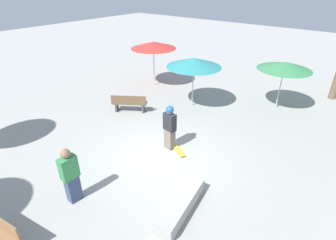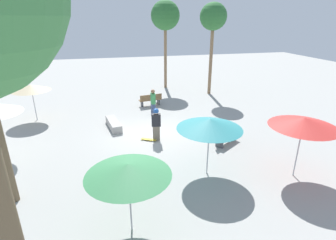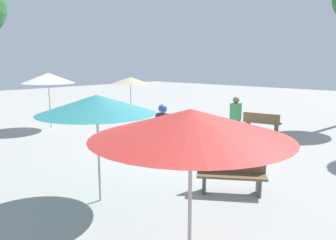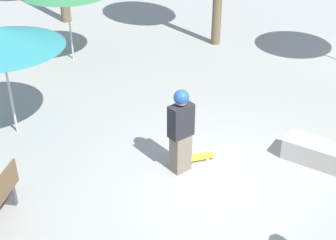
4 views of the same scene
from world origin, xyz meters
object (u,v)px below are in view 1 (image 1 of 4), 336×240
object	(u,v)px
bystander_watching	(70,176)
concrete_ledge	(180,205)
skater_main	(170,126)
shade_umbrella_green	(285,66)
skateboard	(178,150)
shade_umbrella_teal	(194,62)
bench_far	(129,103)
shade_umbrella_red	(153,45)

from	to	relation	value
bystander_watching	concrete_ledge	bearing A→B (deg)	121.14
skater_main	shade_umbrella_green	bearing A→B (deg)	80.63
skateboard	shade_umbrella_green	bearing A→B (deg)	104.69
skateboard	bystander_watching	distance (m)	3.85
shade_umbrella_teal	bystander_watching	distance (m)	7.34
concrete_ledge	bystander_watching	bearing A→B (deg)	-60.02
shade_umbrella_green	bystander_watching	xyz separation A→B (m)	(9.52, -2.45, -1.21)
shade_umbrella_green	bystander_watching	bearing A→B (deg)	-14.43
skater_main	skateboard	size ratio (longest dim) A/B	2.14
bystander_watching	bench_far	bearing A→B (deg)	-149.16
skateboard	concrete_ledge	size ratio (longest dim) A/B	0.38
shade_umbrella_red	shade_umbrella_teal	xyz separation A→B (m)	(0.99, 3.29, -0.14)
shade_umbrella_teal	concrete_ledge	bearing A→B (deg)	31.16
shade_umbrella_green	skateboard	bearing A→B (deg)	-14.48
skater_main	concrete_ledge	distance (m)	3.07
skateboard	shade_umbrella_teal	world-z (taller)	shade_umbrella_teal
skateboard	bystander_watching	size ratio (longest dim) A/B	0.47
skater_main	shade_umbrella_teal	world-z (taller)	shade_umbrella_teal
shade_umbrella_red	bystander_watching	bearing A→B (deg)	26.87
skater_main	bench_far	size ratio (longest dim) A/B	1.08
shade_umbrella_teal	bystander_watching	bearing A→B (deg)	6.74
bystander_watching	shade_umbrella_teal	bearing A→B (deg)	-172.10
concrete_ledge	shade_umbrella_green	size ratio (longest dim) A/B	0.88
skater_main	skateboard	world-z (taller)	skater_main
shade_umbrella_teal	skateboard	bearing A→B (deg)	26.81
skateboard	shade_umbrella_teal	bearing A→B (deg)	145.98
skateboard	concrete_ledge	distance (m)	2.72
skateboard	shade_umbrella_red	xyz separation A→B (m)	(-4.52, -5.08, 2.23)
skater_main	shade_umbrella_red	world-z (taller)	shade_umbrella_red
bench_far	shade_umbrella_green	world-z (taller)	shade_umbrella_green
concrete_ledge	bystander_watching	world-z (taller)	bystander_watching
skater_main	shade_umbrella_teal	bearing A→B (deg)	120.14
shade_umbrella_red	bystander_watching	distance (m)	9.27
skateboard	shade_umbrella_red	world-z (taller)	shade_umbrella_red
bench_far	shade_umbrella_red	distance (m)	4.07
shade_umbrella_red	shade_umbrella_teal	bearing A→B (deg)	73.21
skater_main	skateboard	xyz separation A→B (m)	(0.01, 0.41, -0.86)
skateboard	bench_far	bearing A→B (deg)	-168.58
skateboard	bench_far	distance (m)	3.89
shade_umbrella_teal	skater_main	bearing A→B (deg)	21.37
shade_umbrella_red	bystander_watching	size ratio (longest dim) A/B	1.47
bench_far	skateboard	bearing A→B (deg)	-51.50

